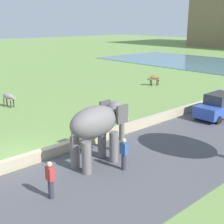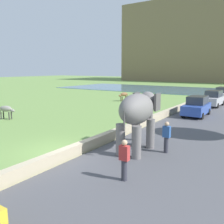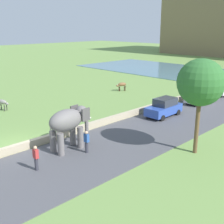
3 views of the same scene
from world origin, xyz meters
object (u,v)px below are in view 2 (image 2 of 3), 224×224
(car_blue, at_px, (197,106))
(car_silver, at_px, (213,99))
(person_trailing, at_px, (124,160))
(cow_brown, at_px, (124,95))
(car_white, at_px, (223,94))
(person_beside_elephant, at_px, (166,137))
(elephant, at_px, (138,112))
(cow_grey, at_px, (6,109))

(car_blue, height_order, car_silver, same)
(person_trailing, bearing_deg, cow_brown, 120.85)
(person_trailing, xyz_separation_m, car_white, (-1.17, 27.59, 0.03))
(person_trailing, bearing_deg, car_silver, 93.10)
(person_beside_elephant, relative_size, car_white, 0.40)
(person_trailing, height_order, car_blue, car_blue)
(person_trailing, bearing_deg, car_white, 92.42)
(elephant, relative_size, person_beside_elephant, 2.15)
(elephant, height_order, cow_grey, elephant)
(cow_grey, height_order, cow_brown, same)
(person_beside_elephant, xyz_separation_m, cow_brown, (-12.09, 16.18, -0.04))
(person_beside_elephant, bearing_deg, elephant, -162.36)
(elephant, xyz_separation_m, person_trailing, (1.18, -3.35, -1.16))
(elephant, bearing_deg, car_white, 89.96)
(elephant, distance_m, cow_grey, 13.00)
(cow_brown, bearing_deg, elephant, -57.11)
(car_white, bearing_deg, elephant, -90.04)
(car_white, relative_size, cow_grey, 2.88)
(car_white, bearing_deg, cow_brown, -144.69)
(cow_grey, bearing_deg, car_silver, 52.87)
(person_beside_elephant, height_order, car_white, car_white)
(person_trailing, relative_size, car_white, 0.40)
(person_trailing, height_order, car_white, car_white)
(person_beside_elephant, bearing_deg, car_white, 93.20)
(car_white, distance_m, cow_brown, 13.18)
(person_trailing, bearing_deg, car_blue, 94.60)
(elephant, height_order, car_blue, elephant)
(car_white, bearing_deg, person_beside_elephant, -86.80)
(cow_grey, bearing_deg, car_white, 60.83)
(person_trailing, xyz_separation_m, cow_grey, (-14.08, 4.46, -0.04))
(car_silver, xyz_separation_m, cow_grey, (-12.91, -17.05, -0.06))
(cow_brown, bearing_deg, person_trailing, -59.15)
(elephant, height_order, cow_brown, elephant)
(person_trailing, relative_size, cow_grey, 1.15)
(car_blue, relative_size, car_silver, 0.99)
(car_blue, bearing_deg, cow_brown, 153.25)
(elephant, bearing_deg, car_blue, 89.93)
(elephant, relative_size, car_blue, 0.87)
(car_blue, relative_size, cow_brown, 2.88)
(car_blue, bearing_deg, person_trailing, -85.40)
(car_silver, distance_m, cow_grey, 21.39)
(car_white, height_order, cow_brown, car_white)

